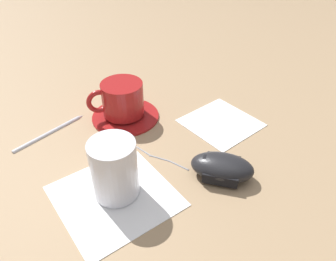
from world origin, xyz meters
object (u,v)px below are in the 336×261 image
Objects in this scene: drinking_glass at (114,169)px; pen at (50,131)px; saucer at (126,115)px; coffee_cup at (122,99)px; computer_mouse at (222,167)px.

drinking_glass is 0.64× the size of pen.
saucer is 1.43× the size of drinking_glass.
coffee_cup is 0.21m from drinking_glass.
drinking_glass reaches higher than pen.
saucer is 0.21m from drinking_glass.
drinking_glass is at bearing 66.04° from coffee_cup.
computer_mouse is at bearing 164.53° from drinking_glass.
drinking_glass is (0.09, 0.19, 0.01)m from coffee_cup.
computer_mouse reaches higher than saucer.
drinking_glass is 0.22m from pen.
pen is (0.15, -0.02, -0.00)m from saucer.
pen is at bearing -47.80° from computer_mouse.
coffee_cup is (0.00, -0.01, 0.04)m from saucer.
coffee_cup reaches higher than pen.
coffee_cup is 0.76× the size of pen.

